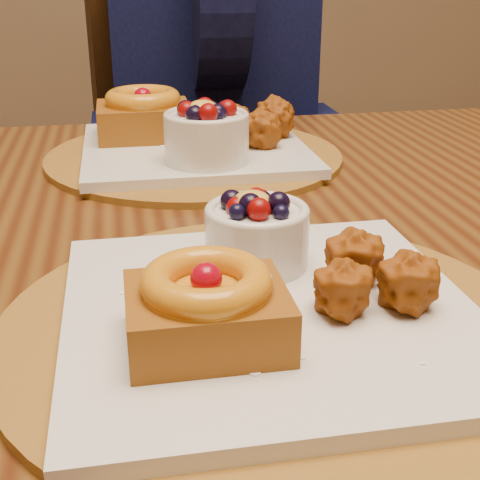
% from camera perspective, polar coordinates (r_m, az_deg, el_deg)
% --- Properties ---
extents(dining_table, '(1.60, 0.90, 0.76)m').
position_cam_1_polar(dining_table, '(0.70, -1.58, -4.11)').
color(dining_table, '#3C1B0B').
rests_on(dining_table, ground).
extents(place_setting_near, '(0.38, 0.38, 0.08)m').
position_cam_1_polar(place_setting_near, '(0.47, 2.23, -5.21)').
color(place_setting_near, brown).
rests_on(place_setting_near, dining_table).
extents(place_setting_far, '(0.38, 0.38, 0.09)m').
position_cam_1_polar(place_setting_far, '(0.86, -4.15, 8.64)').
color(place_setting_far, brown).
rests_on(place_setting_far, dining_table).
extents(chair_far, '(0.61, 0.61, 1.01)m').
position_cam_1_polar(chair_far, '(1.43, -0.65, 5.04)').
color(chair_far, black).
rests_on(chair_far, ground).
extents(diner, '(0.46, 0.46, 0.75)m').
position_cam_1_polar(diner, '(1.31, -2.43, 14.42)').
color(diner, black).
rests_on(diner, ground).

